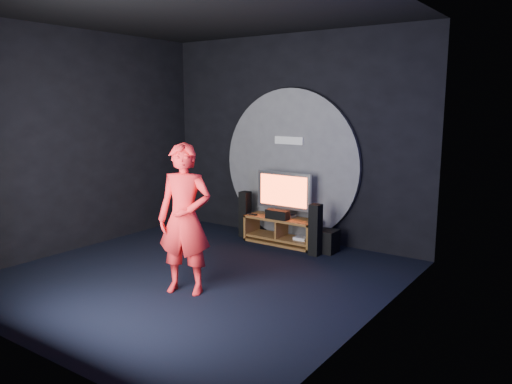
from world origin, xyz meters
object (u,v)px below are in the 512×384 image
Objects in this scene: media_console at (282,232)px; tower_speaker_left at (245,214)px; tower_speaker_right at (315,230)px; subwoofer at (326,241)px; tv at (284,193)px; player at (185,219)px.

tower_speaker_left is (-0.79, 0.02, 0.21)m from media_console.
tower_speaker_right is 0.34m from subwoofer.
tv is 1.25× the size of tower_speaker_right.
media_console reaches higher than subwoofer.
tv is at bearing 96.47° from media_console.
tower_speaker_left is (-0.78, -0.04, -0.46)m from tv.
media_console is 0.84m from tower_speaker_right.
subwoofer is at bearing -0.46° from media_console.
player is at bearing -86.07° from media_console.
player is at bearing -86.01° from tv.
media_console is 1.57× the size of tower_speaker_right.
tower_speaker_left is 1.00× the size of tower_speaker_right.
media_console is at bearing -83.53° from tv.
player reaches higher than media_console.
player reaches higher than tv.
tv reaches higher than tower_speaker_left.
player reaches higher than subwoofer.
media_console is 0.82m from tower_speaker_left.
subwoofer is at bearing -1.08° from tower_speaker_left.
subwoofer is at bearing 54.05° from player.
tower_speaker_right is at bearing -18.49° from media_console.
tower_speaker_left is at bearing 89.22° from player.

